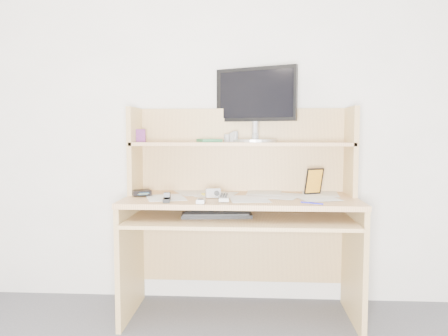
# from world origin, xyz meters

# --- Properties ---
(back_wall) EXTENTS (3.60, 0.04, 2.50)m
(back_wall) POSITION_xyz_m (0.00, 1.80, 1.25)
(back_wall) COLOR silver
(back_wall) RESTS_ON floor
(desk) EXTENTS (1.40, 0.70, 1.30)m
(desk) POSITION_xyz_m (0.00, 1.56, 0.69)
(desk) COLOR tan
(desk) RESTS_ON floor
(paper_clutter) EXTENTS (1.32, 0.54, 0.01)m
(paper_clutter) POSITION_xyz_m (0.00, 1.48, 0.75)
(paper_clutter) COLOR silver
(paper_clutter) RESTS_ON desk
(keyboard) EXTENTS (0.42, 0.19, 0.03)m
(keyboard) POSITION_xyz_m (-0.14, 1.36, 0.66)
(keyboard) COLOR black
(keyboard) RESTS_ON desk
(tv_remote) EXTENTS (0.07, 0.21, 0.02)m
(tv_remote) POSITION_xyz_m (-0.09, 1.35, 0.77)
(tv_remote) COLOR #A8A9A3
(tv_remote) RESTS_ON paper_clutter
(flip_phone) EXTENTS (0.05, 0.09, 0.02)m
(flip_phone) POSITION_xyz_m (-0.22, 1.24, 0.77)
(flip_phone) COLOR #A7A8AA
(flip_phone) RESTS_ON paper_clutter
(stapler) EXTENTS (0.06, 0.15, 0.04)m
(stapler) POSITION_xyz_m (-0.42, 1.30, 0.78)
(stapler) COLOR black
(stapler) RESTS_ON paper_clutter
(wallet) EXTENTS (0.14, 0.13, 0.03)m
(wallet) POSITION_xyz_m (-0.62, 1.51, 0.77)
(wallet) COLOR black
(wallet) RESTS_ON paper_clutter
(sticky_note_pad) EXTENTS (0.11, 0.11, 0.01)m
(sticky_note_pad) POSITION_xyz_m (-0.20, 1.54, 0.76)
(sticky_note_pad) COLOR gold
(sticky_note_pad) RESTS_ON desk
(digital_camera) EXTENTS (0.09, 0.06, 0.05)m
(digital_camera) POSITION_xyz_m (-0.16, 1.42, 0.78)
(digital_camera) COLOR silver
(digital_camera) RESTS_ON paper_clutter
(game_case) EXTENTS (0.11, 0.07, 0.17)m
(game_case) POSITION_xyz_m (0.45, 1.59, 0.84)
(game_case) COLOR black
(game_case) RESTS_ON paper_clutter
(blue_pen) EXTENTS (0.11, 0.07, 0.01)m
(blue_pen) POSITION_xyz_m (0.39, 1.22, 0.76)
(blue_pen) COLOR #191AC1
(blue_pen) RESTS_ON paper_clutter
(card_box) EXTENTS (0.06, 0.02, 0.08)m
(card_box) POSITION_xyz_m (-0.64, 1.60, 1.12)
(card_box) COLOR maroon
(card_box) RESTS_ON desk
(shelf_book) EXTENTS (0.18, 0.21, 0.02)m
(shelf_book) POSITION_xyz_m (-0.21, 1.68, 1.09)
(shelf_book) COLOR #36884B
(shelf_book) RESTS_ON desk
(chip_stack_a) EXTENTS (0.05, 0.05, 0.06)m
(chip_stack_a) POSITION_xyz_m (0.09, 1.63, 1.11)
(chip_stack_a) COLOR black
(chip_stack_a) RESTS_ON desk
(chip_stack_b) EXTENTS (0.05, 0.05, 0.06)m
(chip_stack_b) POSITION_xyz_m (-0.06, 1.64, 1.11)
(chip_stack_b) COLOR silver
(chip_stack_b) RESTS_ON desk
(chip_stack_c) EXTENTS (0.04, 0.04, 0.05)m
(chip_stack_c) POSITION_xyz_m (-0.09, 1.65, 1.11)
(chip_stack_c) COLOR black
(chip_stack_c) RESTS_ON desk
(chip_stack_d) EXTENTS (0.05, 0.05, 0.07)m
(chip_stack_d) POSITION_xyz_m (-0.04, 1.64, 1.12)
(chip_stack_d) COLOR white
(chip_stack_d) RESTS_ON desk
(monitor) EXTENTS (0.52, 0.30, 0.48)m
(monitor) POSITION_xyz_m (0.09, 1.68, 1.33)
(monitor) COLOR #BCBCC1
(monitor) RESTS_ON desk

